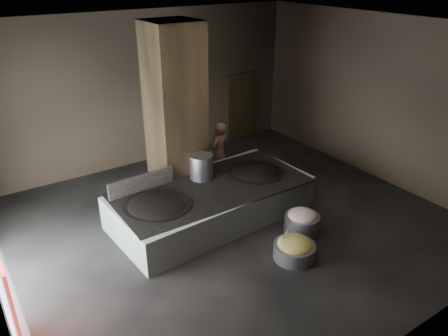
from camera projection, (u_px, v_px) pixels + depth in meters
floor at (229, 225)px, 10.47m from camera, size 10.00×9.00×0.10m
ceiling at (230, 26)px, 8.49m from camera, size 10.00×9.00×0.10m
back_wall at (142, 90)px, 12.90m from camera, size 10.00×0.10×4.50m
front_wall at (414, 235)px, 6.07m from camera, size 10.00×0.10×4.50m
right_wall at (380, 99)px, 12.02m from camera, size 0.10×9.00×4.50m
pillar at (175, 115)px, 10.76m from camera, size 1.20×1.20×4.50m
hearth_platform at (212, 202)px, 10.56m from camera, size 4.87×2.54×0.83m
platform_cap at (212, 187)px, 10.39m from camera, size 4.64×2.23×0.03m
wok_left at (158, 208)px, 9.65m from camera, size 1.50×1.50×0.41m
wok_left_rim at (157, 205)px, 9.62m from camera, size 1.53×1.53×0.05m
wok_right at (255, 175)px, 11.14m from camera, size 1.39×1.39×0.39m
wok_right_rim at (255, 172)px, 11.11m from camera, size 1.42×1.42×0.05m
stock_pot at (201, 167)px, 10.69m from camera, size 0.58×0.58×0.62m
splash_guard at (142, 183)px, 10.13m from camera, size 1.65×0.16×0.41m
cook at (219, 153)px, 12.12m from camera, size 0.75×0.64×1.74m
veg_basin at (294, 251)px, 9.19m from camera, size 1.03×1.03×0.33m
veg_fill at (295, 244)px, 9.11m from camera, size 0.73×0.73×0.22m
ladle at (285, 235)px, 9.06m from camera, size 0.12×0.35×0.63m
meat_basin at (302, 224)px, 10.03m from camera, size 1.01×1.01×0.44m
meat_fill at (302, 215)px, 9.94m from camera, size 0.67×0.67×0.26m
doorway_near at (181, 120)px, 13.92m from camera, size 1.18×0.08×2.38m
doorway_near_glow at (175, 123)px, 13.77m from camera, size 0.86×0.04×2.03m
doorway_far at (242, 107)px, 15.12m from camera, size 1.18×0.08×2.38m
doorway_far_glow at (239, 109)px, 15.12m from camera, size 0.86×0.04×2.04m
pavilion_sliver at (11, 304)px, 6.80m from camera, size 0.05×0.90×1.70m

